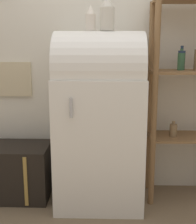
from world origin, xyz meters
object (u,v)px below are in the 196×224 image
object	(u,v)px
suitcase_trunk	(10,171)
vase_left	(91,19)
vase_center	(107,14)
refrigerator	(99,118)

from	to	relation	value
suitcase_trunk	vase_left	size ratio (longest dim) A/B	3.59
vase_center	refrigerator	bearing A→B (deg)	-176.90
refrigerator	vase_center	world-z (taller)	vase_center
suitcase_trunk	vase_center	size ratio (longest dim) A/B	2.58
vase_left	vase_center	bearing A→B (deg)	-4.12
suitcase_trunk	refrigerator	bearing A→B (deg)	-4.10
refrigerator	vase_center	xyz separation A→B (m)	(0.06, 0.00, 0.86)
refrigerator	suitcase_trunk	size ratio (longest dim) A/B	2.07
refrigerator	vase_center	size ratio (longest dim) A/B	5.34
suitcase_trunk	vase_left	xyz separation A→B (m)	(0.75, -0.05, 1.35)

